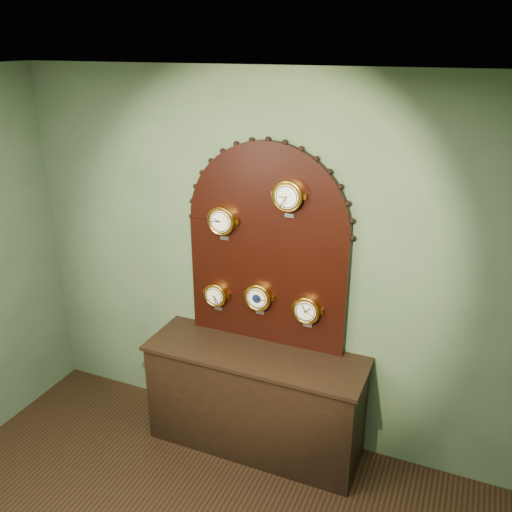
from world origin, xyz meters
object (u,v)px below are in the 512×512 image
at_px(hygrometer, 216,295).
at_px(tide_clock, 307,310).
at_px(roman_clock, 222,221).
at_px(arabic_clock, 288,196).
at_px(display_board, 267,240).
at_px(barometer, 258,297).
at_px(shop_counter, 255,401).

relative_size(hygrometer, tide_clock, 0.94).
xyz_separation_m(roman_clock, hygrometer, (-0.07, 0.00, -0.60)).
bearing_deg(roman_clock, arabic_clock, -0.01).
height_order(arabic_clock, hygrometer, arabic_clock).
relative_size(arabic_clock, hygrometer, 1.12).
height_order(display_board, arabic_clock, display_board).
bearing_deg(barometer, hygrometer, 179.88).
distance_m(shop_counter, barometer, 0.82).
distance_m(shop_counter, roman_clock, 1.40).
xyz_separation_m(roman_clock, barometer, (0.28, -0.00, -0.55)).
xyz_separation_m(arabic_clock, tide_clock, (0.16, 0.00, -0.81)).
bearing_deg(hygrometer, barometer, -0.12).
distance_m(barometer, tide_clock, 0.37).
height_order(display_board, tide_clock, display_board).
bearing_deg(display_board, hygrometer, -170.37).
xyz_separation_m(arabic_clock, barometer, (-0.21, 0.00, -0.78)).
distance_m(shop_counter, display_board, 1.25).
bearing_deg(arabic_clock, display_board, 159.16).
xyz_separation_m(shop_counter, roman_clock, (-0.32, 0.15, 1.35)).
bearing_deg(shop_counter, arabic_clock, 41.39).
xyz_separation_m(shop_counter, display_board, (0.00, 0.22, 1.23)).
distance_m(shop_counter, arabic_clock, 1.60).
height_order(hygrometer, barometer, barometer).
height_order(shop_counter, hygrometer, hygrometer).
distance_m(roman_clock, barometer, 0.62).
distance_m(display_board, barometer, 0.43).
bearing_deg(roman_clock, shop_counter, -25.71).
height_order(shop_counter, display_board, display_board).
relative_size(display_board, hygrometer, 6.40).
relative_size(arabic_clock, tide_clock, 1.05).
bearing_deg(arabic_clock, hygrometer, 179.92).
height_order(display_board, barometer, display_board).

